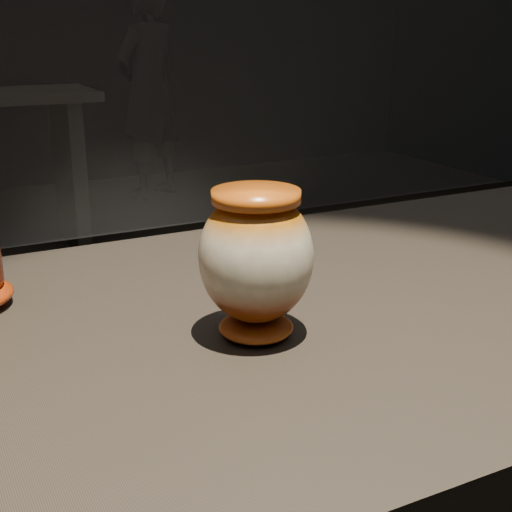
{
  "coord_description": "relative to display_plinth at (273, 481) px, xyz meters",
  "views": [
    {
      "loc": [
        -0.42,
        -0.77,
        1.27
      ],
      "look_at": [
        -0.06,
        -0.06,
        1.0
      ],
      "focal_mm": 50.0,
      "sensor_mm": 36.0,
      "label": 1
    }
  ],
  "objects": [
    {
      "name": "display_plinth",
      "position": [
        0.0,
        0.0,
        0.0
      ],
      "size": [
        2.0,
        0.8,
        0.9
      ],
      "color": "black",
      "rests_on": "ground"
    },
    {
      "name": "main_vase",
      "position": [
        -0.06,
        -0.06,
        0.37
      ],
      "size": [
        0.18,
        0.18,
        0.18
      ],
      "rotation": [
        0.0,
        0.0,
        -0.39
      ],
      "color": "#652508",
      "rests_on": "display_plinth"
    },
    {
      "name": "visitor",
      "position": [
        1.27,
        4.27,
        0.14
      ],
      "size": [
        0.67,
        0.59,
        1.55
      ],
      "primitive_type": "imported",
      "rotation": [
        0.0,
        0.0,
        3.63
      ],
      "color": "black",
      "rests_on": "ground"
    }
  ]
}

